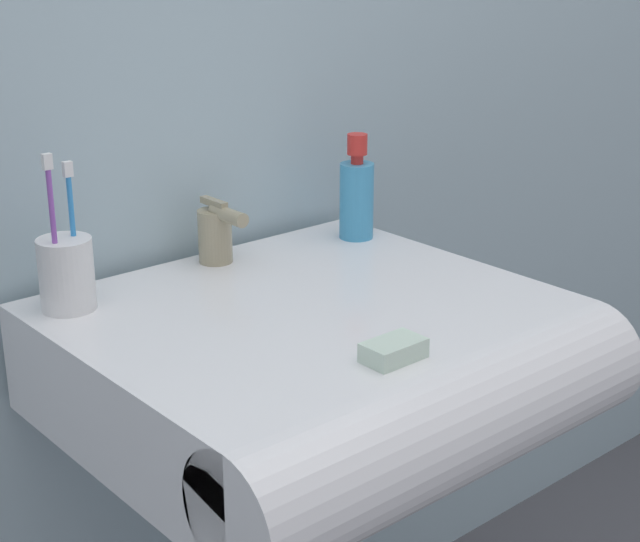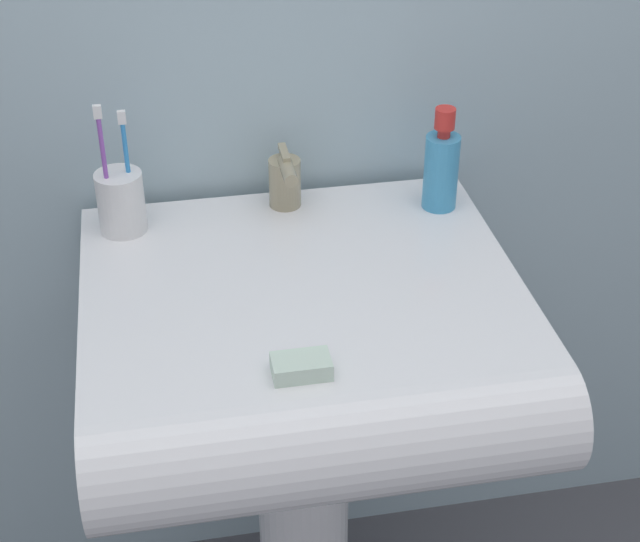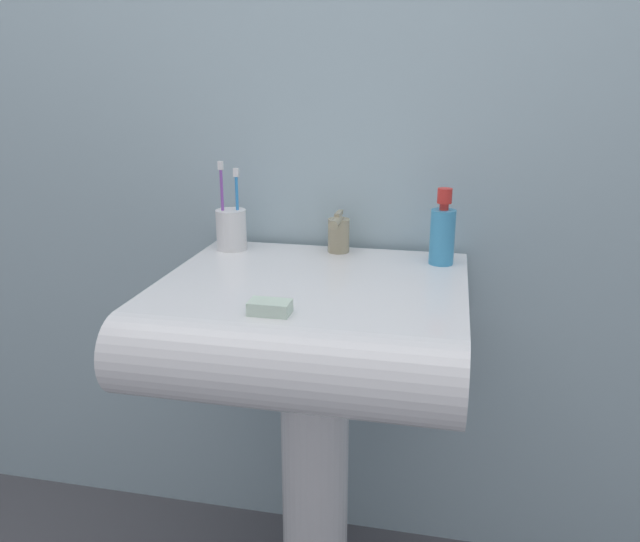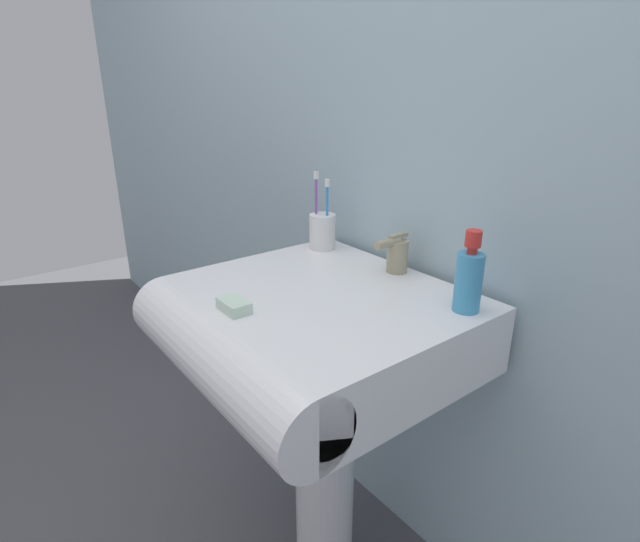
# 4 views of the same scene
# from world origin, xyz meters

# --- Properties ---
(wall_back) EXTENTS (5.00, 0.05, 2.40)m
(wall_back) POSITION_xyz_m (0.00, 0.30, 1.20)
(wall_back) COLOR #9EB7C1
(wall_back) RESTS_ON ground
(sink_pedestal) EXTENTS (0.15, 0.15, 0.68)m
(sink_pedestal) POSITION_xyz_m (0.00, 0.00, 0.34)
(sink_pedestal) COLOR white
(sink_pedestal) RESTS_ON ground
(sink_basin) EXTENTS (0.63, 0.60, 0.15)m
(sink_basin) POSITION_xyz_m (0.00, -0.06, 0.76)
(sink_basin) COLOR white
(sink_basin) RESTS_ON sink_pedestal
(faucet) EXTENTS (0.05, 0.10, 0.10)m
(faucet) POSITION_xyz_m (0.01, 0.21, 0.88)
(faucet) COLOR tan
(faucet) RESTS_ON sink_basin
(toothbrush_cup) EXTENTS (0.07, 0.07, 0.21)m
(toothbrush_cup) POSITION_xyz_m (-0.25, 0.18, 0.89)
(toothbrush_cup) COLOR white
(toothbrush_cup) RESTS_ON sink_basin
(soap_bottle) EXTENTS (0.05, 0.05, 0.17)m
(soap_bottle) POSITION_xyz_m (0.25, 0.17, 0.90)
(soap_bottle) COLOR #3F99CC
(soap_bottle) RESTS_ON sink_basin
(bar_soap) EXTENTS (0.07, 0.04, 0.02)m
(bar_soap) POSITION_xyz_m (-0.03, -0.21, 0.85)
(bar_soap) COLOR silver
(bar_soap) RESTS_ON sink_basin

